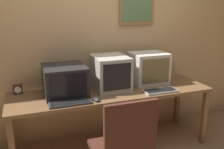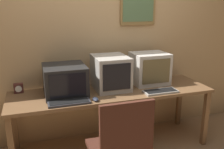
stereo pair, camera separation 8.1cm
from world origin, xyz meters
TOP-DOWN VIEW (x-y plane):
  - wall_back at (0.00, 1.21)m, footprint 8.00×0.08m
  - desk at (0.00, 0.78)m, footprint 2.30×0.67m
  - monitor_left at (-0.52, 0.84)m, footprint 0.45×0.47m
  - monitor_center at (0.01, 0.87)m, footprint 0.39×0.46m
  - monitor_right at (0.53, 0.91)m, footprint 0.43×0.37m
  - keyboard_main at (-0.53, 0.54)m, footprint 0.42×0.14m
  - keyboard_side at (0.50, 0.55)m, footprint 0.39×0.16m
  - mouse_near_keyboard at (-0.26, 0.53)m, footprint 0.06×0.10m
  - desk_clock at (-1.01, 1.03)m, footprint 0.10×0.06m

SIDE VIEW (x-z plane):
  - desk at x=0.00m, z-range 0.30..1.02m
  - keyboard_main at x=-0.53m, z-range 0.73..0.75m
  - keyboard_side at x=0.50m, z-range 0.73..0.75m
  - mouse_near_keyboard at x=-0.26m, z-range 0.73..0.76m
  - desk_clock at x=-1.01m, z-range 0.73..0.84m
  - monitor_left at x=-0.52m, z-range 0.73..1.05m
  - monitor_right at x=0.53m, z-range 0.73..1.11m
  - monitor_center at x=0.01m, z-range 0.73..1.11m
  - wall_back at x=0.00m, z-range 0.00..2.60m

